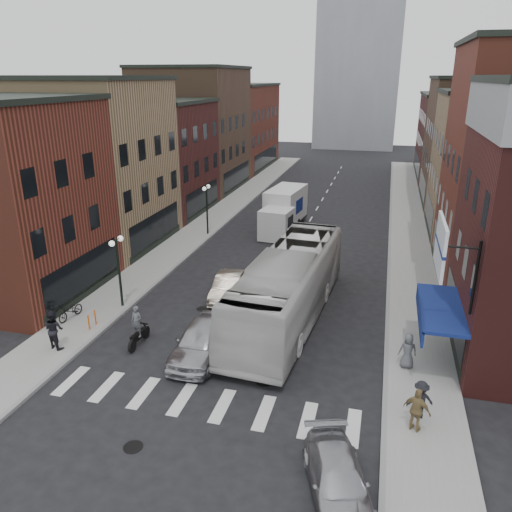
# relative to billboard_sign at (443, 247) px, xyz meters

# --- Properties ---
(ground) EXTENTS (160.00, 160.00, 0.00)m
(ground) POSITION_rel_billboard_sign_xyz_m (-8.59, -0.50, -6.13)
(ground) COLOR black
(ground) RESTS_ON ground
(sidewalk_left) EXTENTS (3.00, 74.00, 0.15)m
(sidewalk_left) POSITION_rel_billboard_sign_xyz_m (-17.09, 21.50, -6.06)
(sidewalk_left) COLOR gray
(sidewalk_left) RESTS_ON ground
(sidewalk_right) EXTENTS (3.00, 74.00, 0.15)m
(sidewalk_right) POSITION_rel_billboard_sign_xyz_m (-0.09, 21.50, -6.06)
(sidewalk_right) COLOR gray
(sidewalk_right) RESTS_ON ground
(curb_left) EXTENTS (0.20, 74.00, 0.16)m
(curb_left) POSITION_rel_billboard_sign_xyz_m (-15.59, 21.50, -6.13)
(curb_left) COLOR gray
(curb_left) RESTS_ON ground
(curb_right) EXTENTS (0.20, 74.00, 0.16)m
(curb_right) POSITION_rel_billboard_sign_xyz_m (-1.59, 21.50, -6.13)
(curb_right) COLOR gray
(curb_right) RESTS_ON ground
(crosswalk_stripes) EXTENTS (12.00, 2.20, 0.01)m
(crosswalk_stripes) POSITION_rel_billboard_sign_xyz_m (-8.59, -3.50, -6.13)
(crosswalk_stripes) COLOR silver
(crosswalk_stripes) RESTS_ON ground
(bldg_left_mid_a) EXTENTS (10.30, 10.20, 12.30)m
(bldg_left_mid_a) POSITION_rel_billboard_sign_xyz_m (-23.58, 13.50, 0.02)
(bldg_left_mid_a) COLOR #9C7F56
(bldg_left_mid_a) RESTS_ON ground
(bldg_left_mid_b) EXTENTS (10.30, 10.20, 10.30)m
(bldg_left_mid_b) POSITION_rel_billboard_sign_xyz_m (-23.58, 23.50, -0.98)
(bldg_left_mid_b) COLOR #461B19
(bldg_left_mid_b) RESTS_ON ground
(bldg_left_far_a) EXTENTS (10.30, 12.20, 13.30)m
(bldg_left_far_a) POSITION_rel_billboard_sign_xyz_m (-23.58, 34.50, 0.52)
(bldg_left_far_a) COLOR brown
(bldg_left_far_a) RESTS_ON ground
(bldg_left_far_b) EXTENTS (10.30, 16.20, 11.30)m
(bldg_left_far_b) POSITION_rel_billboard_sign_xyz_m (-23.58, 48.50, -0.48)
(bldg_left_far_b) COLOR maroon
(bldg_left_far_b) RESTS_ON ground
(bldg_right_mid_b) EXTENTS (10.30, 10.20, 11.30)m
(bldg_right_mid_b) POSITION_rel_billboard_sign_xyz_m (6.41, 23.50, -0.48)
(bldg_right_mid_b) COLOR #9C7F56
(bldg_right_mid_b) RESTS_ON ground
(bldg_right_far_a) EXTENTS (10.30, 12.20, 12.30)m
(bldg_right_far_a) POSITION_rel_billboard_sign_xyz_m (6.41, 34.50, 0.02)
(bldg_right_far_a) COLOR brown
(bldg_right_far_a) RESTS_ON ground
(bldg_right_far_b) EXTENTS (10.30, 16.20, 10.30)m
(bldg_right_far_b) POSITION_rel_billboard_sign_xyz_m (6.41, 48.50, -0.98)
(bldg_right_far_b) COLOR #461B19
(bldg_right_far_b) RESTS_ON ground
(awning_blue) EXTENTS (1.80, 5.00, 0.78)m
(awning_blue) POSITION_rel_billboard_sign_xyz_m (0.34, 2.00, -3.50)
(awning_blue) COLOR navy
(awning_blue) RESTS_ON ground
(billboard_sign) EXTENTS (1.52, 3.00, 3.70)m
(billboard_sign) POSITION_rel_billboard_sign_xyz_m (0.00, 0.00, 0.00)
(billboard_sign) COLOR black
(billboard_sign) RESTS_ON ground
(streetlamp_near) EXTENTS (0.32, 1.22, 4.11)m
(streetlamp_near) POSITION_rel_billboard_sign_xyz_m (-15.99, 3.50, -3.22)
(streetlamp_near) COLOR black
(streetlamp_near) RESTS_ON ground
(streetlamp_far) EXTENTS (0.32, 1.22, 4.11)m
(streetlamp_far) POSITION_rel_billboard_sign_xyz_m (-15.99, 17.50, -3.22)
(streetlamp_far) COLOR black
(streetlamp_far) RESTS_ON ground
(bike_rack) EXTENTS (0.08, 0.68, 0.80)m
(bike_rack) POSITION_rel_billboard_sign_xyz_m (-16.19, 0.80, -5.58)
(bike_rack) COLOR #D8590C
(bike_rack) RESTS_ON sidewalk_left
(box_truck) EXTENTS (2.96, 8.01, 3.39)m
(box_truck) POSITION_rel_billboard_sign_xyz_m (-10.34, 20.41, -4.46)
(box_truck) COLOR silver
(box_truck) RESTS_ON ground
(motorcycle_rider) EXTENTS (0.60, 2.03, 2.07)m
(motorcycle_rider) POSITION_rel_billboard_sign_xyz_m (-13.18, -0.03, -5.17)
(motorcycle_rider) COLOR black
(motorcycle_rider) RESTS_ON ground
(transit_bus) EXTENTS (4.17, 13.80, 3.79)m
(transit_bus) POSITION_rel_billboard_sign_xyz_m (-6.75, 4.61, -4.24)
(transit_bus) COLOR silver
(transit_bus) RESTS_ON ground
(sedan_left_near) EXTENTS (2.11, 4.95, 1.67)m
(sedan_left_near) POSITION_rel_billboard_sign_xyz_m (-9.89, -0.22, -5.30)
(sedan_left_near) COLOR #B1B0B5
(sedan_left_near) RESTS_ON ground
(sedan_left_far) EXTENTS (1.76, 4.29, 1.38)m
(sedan_left_far) POSITION_rel_billboard_sign_xyz_m (-10.68, 6.37, -5.44)
(sedan_left_far) COLOR #C0B29B
(sedan_left_far) RESTS_ON ground
(curb_car) EXTENTS (2.99, 4.62, 1.25)m
(curb_car) POSITION_rel_billboard_sign_xyz_m (-2.94, -6.86, -5.51)
(curb_car) COLOR #A5A4A9
(curb_car) RESTS_ON ground
(parked_bicycle) EXTENTS (0.83, 1.78, 0.90)m
(parked_bicycle) POSITION_rel_billboard_sign_xyz_m (-17.81, 1.38, -5.53)
(parked_bicycle) COLOR black
(parked_bicycle) RESTS_ON sidewalk_left
(ped_left_solo) EXTENTS (1.04, 0.77, 1.91)m
(ped_left_solo) POSITION_rel_billboard_sign_xyz_m (-16.73, -1.42, -5.03)
(ped_left_solo) COLOR black
(ped_left_solo) RESTS_ON sidewalk_left
(ped_right_a) EXTENTS (1.09, 0.77, 1.54)m
(ped_right_a) POSITION_rel_billboard_sign_xyz_m (-0.36, -2.44, -5.21)
(ped_right_a) COLOR black
(ped_right_a) RESTS_ON sidewalk_right
(ped_right_b) EXTENTS (1.12, 0.87, 1.72)m
(ped_right_b) POSITION_rel_billboard_sign_xyz_m (-0.52, -3.25, -5.12)
(ped_right_b) COLOR olive
(ped_right_b) RESTS_ON sidewalk_right
(ped_right_c) EXTENTS (0.87, 0.65, 1.62)m
(ped_right_c) POSITION_rel_billboard_sign_xyz_m (-0.74, 1.02, -5.18)
(ped_right_c) COLOR #515358
(ped_right_c) RESTS_ON sidewalk_right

